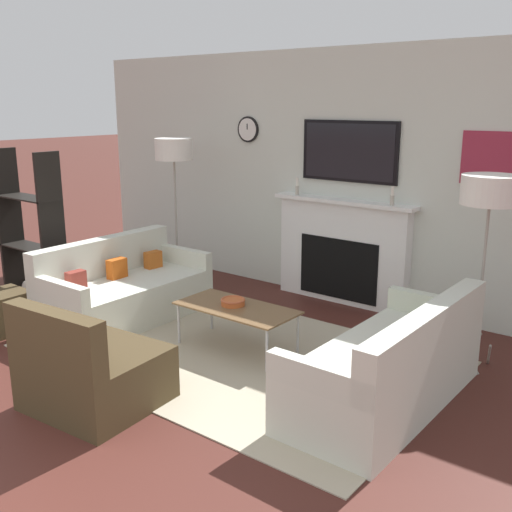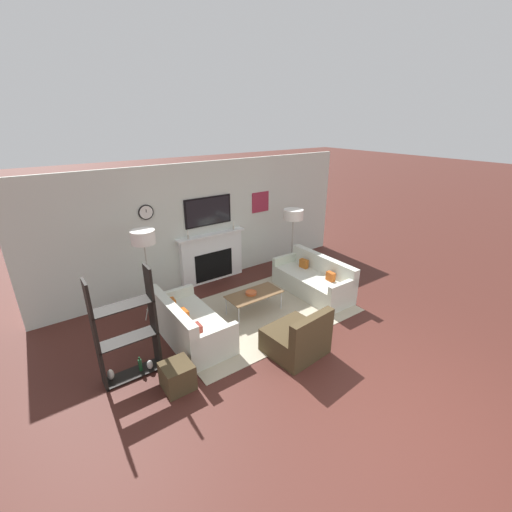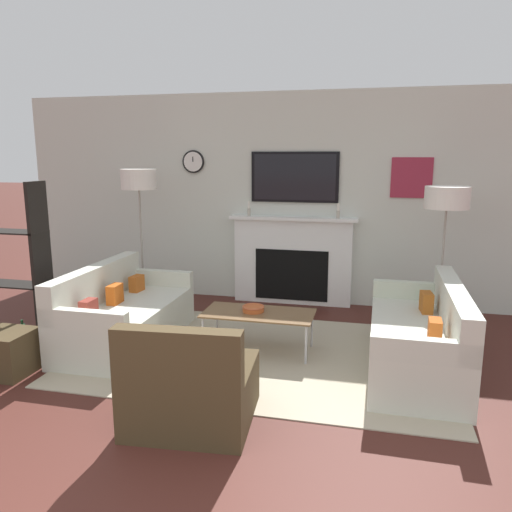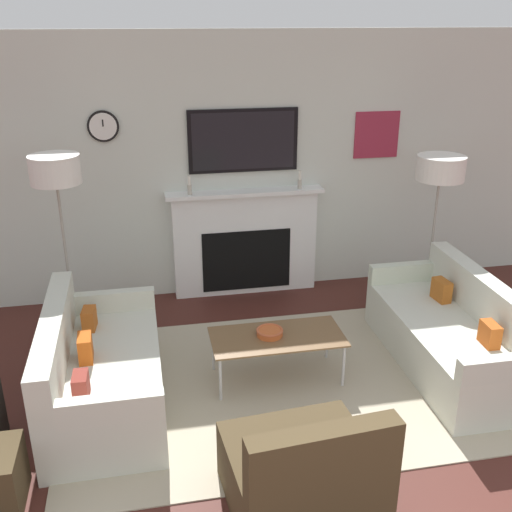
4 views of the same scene
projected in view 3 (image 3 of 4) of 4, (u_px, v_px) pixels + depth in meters
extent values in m
cube|color=silver|center=(295.00, 199.00, 6.45)|extent=(7.51, 0.07, 2.70)
cube|color=white|center=(293.00, 262.00, 6.49)|extent=(1.52, 0.16, 1.10)
cube|color=black|center=(291.00, 275.00, 6.44)|extent=(0.94, 0.01, 0.66)
cube|color=white|center=(293.00, 218.00, 6.36)|extent=(1.64, 0.22, 0.04)
cylinder|color=#B2AD9E|center=(249.00, 212.00, 6.45)|extent=(0.04, 0.04, 0.10)
cylinder|color=white|center=(249.00, 205.00, 6.43)|extent=(0.03, 0.03, 0.09)
cylinder|color=#B2AD9E|center=(338.00, 214.00, 6.19)|extent=(0.04, 0.04, 0.10)
cylinder|color=white|center=(338.00, 207.00, 6.17)|extent=(0.03, 0.03, 0.09)
cube|color=black|center=(295.00, 177.00, 6.34)|extent=(1.12, 0.04, 0.64)
cube|color=black|center=(294.00, 177.00, 6.33)|extent=(1.04, 0.01, 0.57)
cylinder|color=black|center=(193.00, 162.00, 6.61)|extent=(0.30, 0.02, 0.30)
cylinder|color=silver|center=(193.00, 162.00, 6.60)|extent=(0.26, 0.00, 0.26)
cube|color=black|center=(193.00, 159.00, 6.59)|extent=(0.01, 0.00, 0.07)
cube|color=maroon|center=(412.00, 178.00, 6.02)|extent=(0.48, 0.02, 0.48)
cube|color=#B0A48B|center=(261.00, 355.00, 4.85)|extent=(3.53, 2.29, 0.01)
cube|color=beige|center=(128.00, 324.00, 5.14)|extent=(0.84, 1.67, 0.42)
cube|color=beige|center=(96.00, 284.00, 5.13)|extent=(0.17, 1.67, 0.38)
cube|color=silver|center=(158.00, 278.00, 5.83)|extent=(0.83, 0.10, 0.18)
cube|color=beige|center=(83.00, 320.00, 4.33)|extent=(0.83, 0.10, 0.18)
cube|color=#B4581E|center=(137.00, 283.00, 5.57)|extent=(0.12, 0.19, 0.18)
cube|color=#BB5116|center=(115.00, 294.00, 5.10)|extent=(0.11, 0.20, 0.20)
cube|color=maroon|center=(89.00, 309.00, 4.64)|extent=(0.10, 0.18, 0.18)
cube|color=beige|center=(414.00, 347.00, 4.49)|extent=(0.79, 1.82, 0.43)
cube|color=beige|center=(454.00, 307.00, 4.34)|extent=(0.18, 1.81, 0.36)
cube|color=beige|center=(424.00, 351.00, 3.62)|extent=(0.77, 0.11, 0.18)
cube|color=silver|center=(411.00, 290.00, 5.24)|extent=(0.77, 0.11, 0.18)
cube|color=#B6511C|center=(435.00, 331.00, 4.02)|extent=(0.11, 0.19, 0.19)
cube|color=#AE5C20|center=(426.00, 302.00, 4.78)|extent=(0.12, 0.20, 0.19)
cube|color=#443620|center=(193.00, 393.00, 3.64)|extent=(0.93, 0.88, 0.41)
cube|color=#443620|center=(177.00, 359.00, 3.23)|extent=(0.87, 0.21, 0.40)
cube|color=brown|center=(259.00, 313.00, 4.88)|extent=(1.08, 0.52, 0.02)
cylinder|color=#B7B7BC|center=(203.00, 336.00, 4.82)|extent=(0.02, 0.02, 0.39)
cylinder|color=#B7B7BC|center=(306.00, 345.00, 4.59)|extent=(0.02, 0.02, 0.39)
cylinder|color=#B7B7BC|center=(217.00, 322.00, 5.24)|extent=(0.02, 0.02, 0.39)
cylinder|color=#B7B7BC|center=(312.00, 329.00, 5.01)|extent=(0.02, 0.02, 0.39)
cylinder|color=#C05628|center=(253.00, 309.00, 4.90)|extent=(0.21, 0.21, 0.05)
torus|color=#B4512E|center=(253.00, 307.00, 4.90)|extent=(0.22, 0.22, 0.02)
cylinder|color=#9E998E|center=(153.00, 300.00, 6.22)|extent=(0.09, 0.23, 0.28)
cylinder|color=#9E998E|center=(141.00, 298.00, 6.30)|extent=(0.17, 0.19, 0.28)
cylinder|color=#9E998E|center=(138.00, 303.00, 6.12)|extent=(0.23, 0.07, 0.28)
cylinder|color=#9E998E|center=(141.00, 241.00, 6.06)|extent=(0.02, 0.02, 1.24)
cylinder|color=white|center=(139.00, 179.00, 5.92)|extent=(0.42, 0.42, 0.24)
cylinder|color=#9E998E|center=(447.00, 322.00, 5.43)|extent=(0.09, 0.23, 0.26)
cylinder|color=#9E998E|center=(429.00, 320.00, 5.52)|extent=(0.17, 0.19, 0.26)
cylinder|color=#9E998E|center=(436.00, 326.00, 5.33)|extent=(0.23, 0.07, 0.26)
cylinder|color=#9E998E|center=(442.00, 261.00, 5.29)|extent=(0.02, 0.02, 1.12)
cylinder|color=white|center=(447.00, 198.00, 5.16)|extent=(0.46, 0.46, 0.23)
cube|color=black|center=(42.00, 267.00, 4.88)|extent=(0.04, 0.28, 1.67)
cube|color=black|center=(15.00, 342.00, 5.13)|extent=(0.83, 0.28, 0.02)
cube|color=black|center=(9.00, 284.00, 5.01)|extent=(0.83, 0.28, 0.01)
cube|color=black|center=(4.00, 231.00, 4.91)|extent=(0.83, 0.28, 0.02)
cylinder|color=#194223|center=(23.00, 333.00, 5.08)|extent=(0.06, 0.06, 0.19)
cylinder|color=#194223|center=(22.00, 322.00, 5.06)|extent=(0.03, 0.03, 0.05)
ellipsoid|color=silver|center=(31.00, 338.00, 5.01)|extent=(0.09, 0.09, 0.15)
cube|color=#443620|center=(8.00, 353.00, 4.41)|extent=(0.41, 0.41, 0.39)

